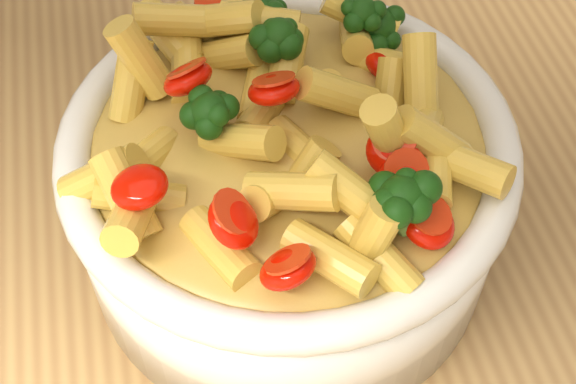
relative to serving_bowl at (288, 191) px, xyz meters
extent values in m
cube|color=#A37C45|center=(0.05, -0.07, -0.08)|extent=(1.20, 0.80, 0.04)
cylinder|color=white|center=(0.00, 0.00, -0.01)|extent=(0.26, 0.26, 0.10)
ellipsoid|color=white|center=(0.00, 0.00, -0.04)|extent=(0.24, 0.24, 0.04)
torus|color=white|center=(0.00, 0.00, 0.04)|extent=(0.27, 0.27, 0.02)
ellipsoid|color=gold|center=(0.00, 0.00, 0.04)|extent=(0.23, 0.23, 0.03)
camera|label=1|loc=(-0.07, -0.30, 0.39)|focal=50.00mm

